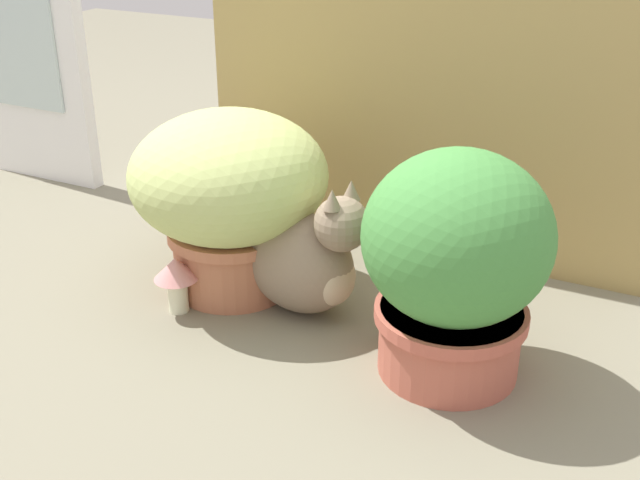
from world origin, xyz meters
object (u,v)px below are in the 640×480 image
at_px(grass_planter, 229,191).
at_px(mushroom_ornament_pink, 176,275).
at_px(leafy_planter, 455,261).
at_px(cat, 305,258).

bearing_deg(grass_planter, mushroom_ornament_pink, -108.42).
height_order(leafy_planter, cat, leafy_planter).
bearing_deg(cat, mushroom_ornament_pink, -152.86).
bearing_deg(mushroom_ornament_pink, cat, 27.14).
xyz_separation_m(grass_planter, leafy_planter, (0.53, -0.10, -0.00)).
bearing_deg(grass_planter, cat, -6.42).
relative_size(grass_planter, leafy_planter, 0.99).
distance_m(leafy_planter, cat, 0.36).
relative_size(leafy_planter, cat, 1.15).
distance_m(grass_planter, mushroom_ornament_pink, 0.21).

